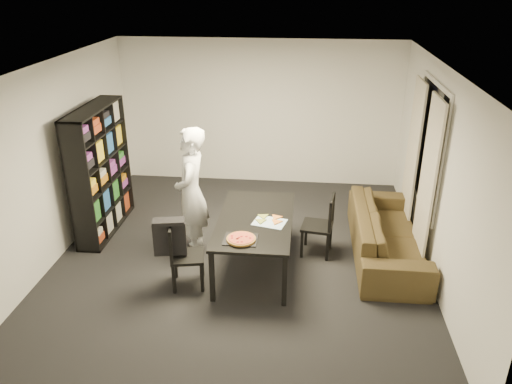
# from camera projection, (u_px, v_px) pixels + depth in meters

# --- Properties ---
(room) EXTENTS (5.01, 5.51, 2.61)m
(room) POSITION_uv_depth(u_px,v_px,m) (240.00, 169.00, 6.44)
(room) COLOR black
(room) RESTS_ON ground
(window_pane) EXTENTS (0.02, 1.40, 1.60)m
(window_pane) POSITION_uv_depth(u_px,v_px,m) (429.00, 146.00, 6.67)
(window_pane) COLOR black
(window_pane) RESTS_ON room
(window_frame) EXTENTS (0.03, 1.52, 1.72)m
(window_frame) POSITION_uv_depth(u_px,v_px,m) (429.00, 146.00, 6.67)
(window_frame) COLOR white
(window_frame) RESTS_ON room
(curtain_left) EXTENTS (0.03, 0.70, 2.25)m
(curtain_left) POSITION_uv_depth(u_px,v_px,m) (427.00, 185.00, 6.35)
(curtain_left) COLOR beige
(curtain_left) RESTS_ON room
(curtain_right) EXTENTS (0.03, 0.70, 2.25)m
(curtain_right) POSITION_uv_depth(u_px,v_px,m) (412.00, 157.00, 7.30)
(curtain_right) COLOR beige
(curtain_right) RESTS_ON room
(bookshelf) EXTENTS (0.35, 1.50, 1.90)m
(bookshelf) POSITION_uv_depth(u_px,v_px,m) (100.00, 171.00, 7.33)
(bookshelf) COLOR black
(bookshelf) RESTS_ON room
(dining_table) EXTENTS (0.95, 1.72, 0.72)m
(dining_table) POSITION_uv_depth(u_px,v_px,m) (255.00, 223.00, 6.46)
(dining_table) COLOR black
(dining_table) RESTS_ON room
(chair_left) EXTENTS (0.47, 0.47, 0.86)m
(chair_left) POSITION_uv_depth(u_px,v_px,m) (180.00, 251.00, 6.13)
(chair_left) COLOR black
(chair_left) RESTS_ON room
(chair_right) EXTENTS (0.47, 0.47, 0.88)m
(chair_right) POSITION_uv_depth(u_px,v_px,m) (324.00, 221.00, 6.82)
(chair_right) COLOR black
(chair_right) RESTS_ON room
(draped_jacket) EXTENTS (0.41, 0.24, 0.48)m
(draped_jacket) POSITION_uv_depth(u_px,v_px,m) (170.00, 236.00, 6.03)
(draped_jacket) COLOR black
(draped_jacket) RESTS_ON chair_left
(person) EXTENTS (0.48, 0.69, 1.82)m
(person) POSITION_uv_depth(u_px,v_px,m) (191.00, 193.00, 6.69)
(person) COLOR white
(person) RESTS_ON room
(baking_tray) EXTENTS (0.40, 0.32, 0.01)m
(baking_tray) POSITION_uv_depth(u_px,v_px,m) (241.00, 239.00, 5.93)
(baking_tray) COLOR black
(baking_tray) RESTS_ON dining_table
(pepperoni_pizza) EXTENTS (0.35, 0.35, 0.03)m
(pepperoni_pizza) POSITION_uv_depth(u_px,v_px,m) (241.00, 239.00, 5.90)
(pepperoni_pizza) COLOR olive
(pepperoni_pizza) RESTS_ON dining_table
(kitchen_towel) EXTENTS (0.46, 0.39, 0.01)m
(kitchen_towel) POSITION_uv_depth(u_px,v_px,m) (270.00, 222.00, 6.33)
(kitchen_towel) COLOR white
(kitchen_towel) RESTS_ON dining_table
(pizza_slices) EXTENTS (0.43, 0.38, 0.01)m
(pizza_slices) POSITION_uv_depth(u_px,v_px,m) (269.00, 219.00, 6.40)
(pizza_slices) COLOR gold
(pizza_slices) RESTS_ON dining_table
(sofa) EXTENTS (0.89, 2.29, 0.67)m
(sofa) POSITION_uv_depth(u_px,v_px,m) (387.00, 233.00, 6.87)
(sofa) COLOR #382F16
(sofa) RESTS_ON room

